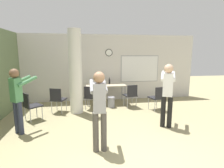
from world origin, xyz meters
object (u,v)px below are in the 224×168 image
chair_by_left_wall (31,104)px  folding_table (106,86)px  person_playing_side (167,91)px  person_playing_front (99,105)px  chair_table_left (91,96)px  bottle_on_table (109,81)px  chair_mid_room (157,97)px  chair_near_pillar (58,98)px  chair_table_right (131,94)px  person_watching_back (17,96)px

chair_by_left_wall → folding_table: bearing=32.1°
person_playing_side → person_playing_front: bearing=-154.0°
folding_table → chair_table_left: 0.97m
bottle_on_table → chair_mid_room: (1.53, -1.34, -0.37)m
chair_by_left_wall → person_playing_front: person_playing_front is taller
chair_by_left_wall → chair_near_pillar: (0.69, 0.64, 0.00)m
chair_by_left_wall → person_playing_front: size_ratio=0.52×
person_playing_side → chair_table_right: bearing=105.3°
folding_table → chair_mid_room: (1.70, -1.17, -0.21)m
chair_table_left → chair_near_pillar: 1.15m
bottle_on_table → chair_table_left: bearing=-131.8°
folding_table → chair_table_right: chair_table_right is taller
chair_table_right → chair_mid_room: size_ratio=1.00×
chair_near_pillar → person_playing_front: person_playing_front is taller
person_playing_front → person_playing_side: (1.92, 0.93, 0.04)m
chair_by_left_wall → chair_table_left: 2.00m
bottle_on_table → chair_near_pillar: 2.23m
bottle_on_table → person_watching_back: (-2.65, -2.53, 0.10)m
chair_mid_room → person_playing_front: 3.25m
folding_table → chair_table_left: bearing=-130.7°
bottle_on_table → person_watching_back: person_watching_back is taller
chair_table_right → chair_near_pillar: 2.63m
chair_mid_room → person_watching_back: bearing=-164.1°
person_watching_back → chair_table_right: bearing=27.0°
chair_by_left_wall → chair_table_right: bearing=14.8°
folding_table → chair_mid_room: size_ratio=1.82×
bottle_on_table → chair_table_left: (-0.79, -0.89, -0.37)m
person_playing_front → person_playing_side: size_ratio=0.96×
chair_near_pillar → person_playing_front: size_ratio=0.52×
folding_table → chair_near_pillar: 1.98m
bottle_on_table → person_playing_front: bearing=-101.0°
chair_table_right → person_watching_back: (-3.34, -1.70, 0.46)m
chair_by_left_wall → chair_table_right: 3.42m
folding_table → person_playing_side: (1.38, -2.54, 0.30)m
bottle_on_table → chair_near_pillar: bearing=-151.0°
folding_table → chair_near_pillar: (-1.75, -0.89, -0.21)m
folding_table → person_playing_front: size_ratio=0.95×
folding_table → bottle_on_table: bearing=44.1°
bottle_on_table → chair_table_left: size_ratio=0.30×
chair_table_right → chair_mid_room: bearing=-31.5°
chair_near_pillar → person_playing_front: (1.22, -2.58, 0.47)m
chair_table_right → chair_table_left: (-1.48, -0.06, 0.00)m
bottle_on_table → person_playing_side: person_playing_side is taller
chair_near_pillar → person_watching_back: person_watching_back is taller
chair_table_left → chair_mid_room: (2.32, -0.46, 0.00)m
chair_table_left → person_playing_front: person_playing_front is taller
chair_by_left_wall → person_playing_front: 2.76m
bottle_on_table → chair_by_left_wall: size_ratio=0.30×
person_playing_front → folding_table: bearing=81.3°
bottle_on_table → person_playing_side: (1.21, -2.71, 0.15)m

